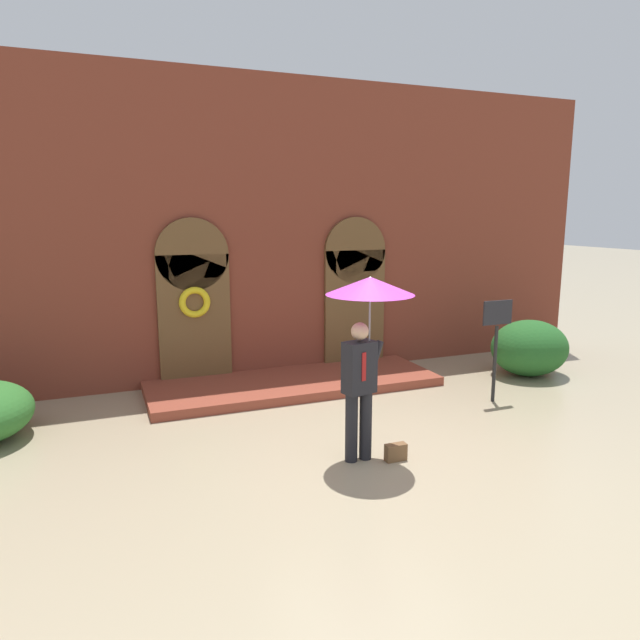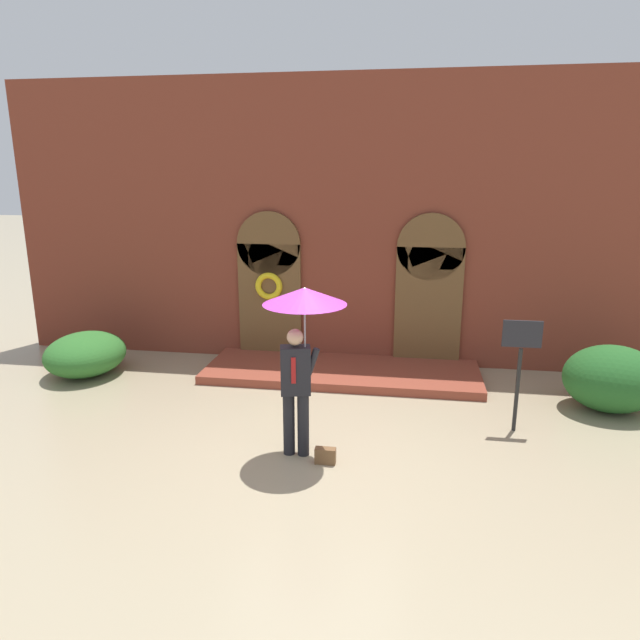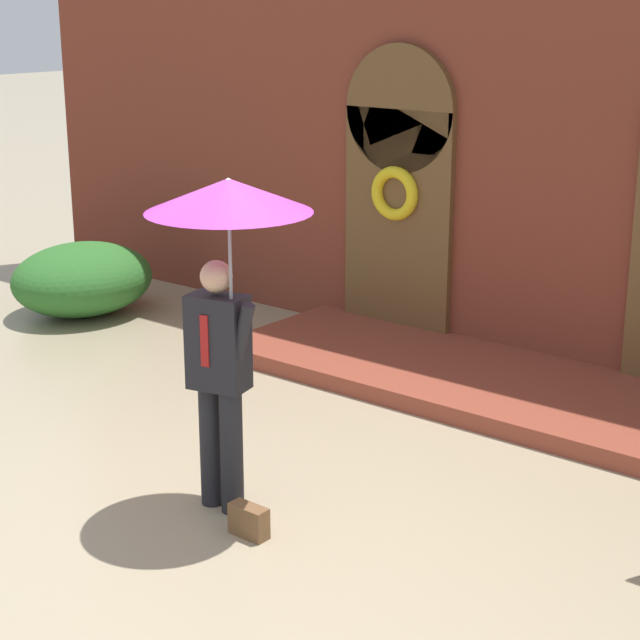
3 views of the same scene
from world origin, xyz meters
TOP-DOWN VIEW (x-y plane):
  - ground_plane at (0.00, 0.00)m, footprint 80.00×80.00m
  - building_facade at (-0.00, 4.15)m, footprint 14.00×2.30m
  - person_with_umbrella at (-0.15, -0.15)m, footprint 1.10×1.10m
  - handbag at (0.19, -0.35)m, footprint 0.28×0.12m
  - sign_post at (2.86, 1.10)m, footprint 0.56×0.06m
  - shrub_left at (-4.88, 2.38)m, footprint 1.45×1.66m
  - shrub_right at (4.53, 2.14)m, footprint 1.53×1.34m

SIDE VIEW (x-z plane):
  - ground_plane at x=0.00m, z-range 0.00..0.00m
  - handbag at x=0.19m, z-range 0.00..0.22m
  - shrub_left at x=-4.88m, z-range 0.00..0.81m
  - shrub_right at x=4.53m, z-range 0.00..1.09m
  - sign_post at x=2.86m, z-range 0.30..2.02m
  - person_with_umbrella at x=-0.15m, z-range 0.73..3.09m
  - building_facade at x=0.00m, z-range -0.12..5.48m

